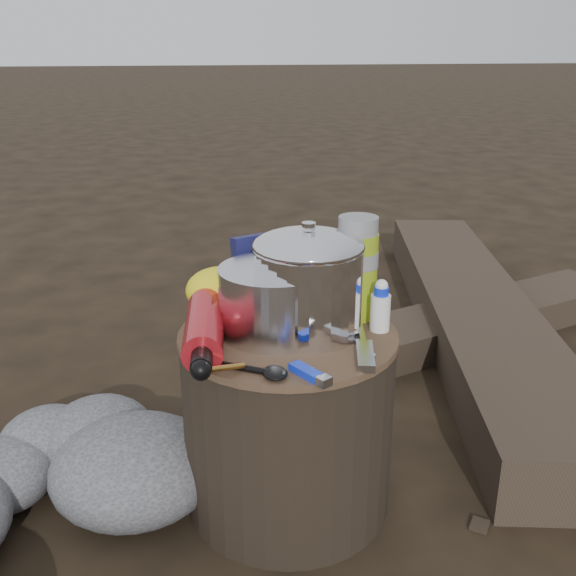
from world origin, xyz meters
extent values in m
plane|color=black|center=(0.00, 0.00, 0.00)|extent=(60.00, 60.00, 0.00)
cylinder|color=black|center=(0.00, 0.00, 0.19)|extent=(0.42, 0.42, 0.39)
cube|color=#362B21|center=(0.76, 0.70, 0.08)|extent=(0.73, 1.87, 0.16)
cube|color=#362B21|center=(0.75, 0.70, 0.05)|extent=(1.22, 0.59, 0.10)
cylinder|color=silver|center=(-0.02, 0.01, 0.45)|extent=(0.21, 0.21, 0.13)
cylinder|color=silver|center=(0.04, 0.00, 0.49)|extent=(0.21, 0.21, 0.21)
cylinder|color=#8CAC19|center=(0.15, 0.06, 0.49)|extent=(0.08, 0.08, 0.21)
cylinder|color=black|center=(0.08, 0.13, 0.45)|extent=(0.09, 0.09, 0.13)
ellipsoid|color=yellow|center=(-0.12, 0.13, 0.44)|extent=(0.14, 0.11, 0.10)
cube|color=#151746|center=(-0.03, 0.16, 0.46)|extent=(0.12, 0.07, 0.15)
cube|color=#132FDF|center=(0.00, -0.18, 0.40)|extent=(0.06, 0.09, 0.02)
cube|color=silver|center=(0.11, -0.14, 0.40)|extent=(0.05, 0.11, 0.01)
cylinder|color=white|center=(0.18, -0.02, 0.43)|extent=(0.04, 0.04, 0.09)
camera|label=1|loc=(-0.22, -1.13, 0.91)|focal=40.87mm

